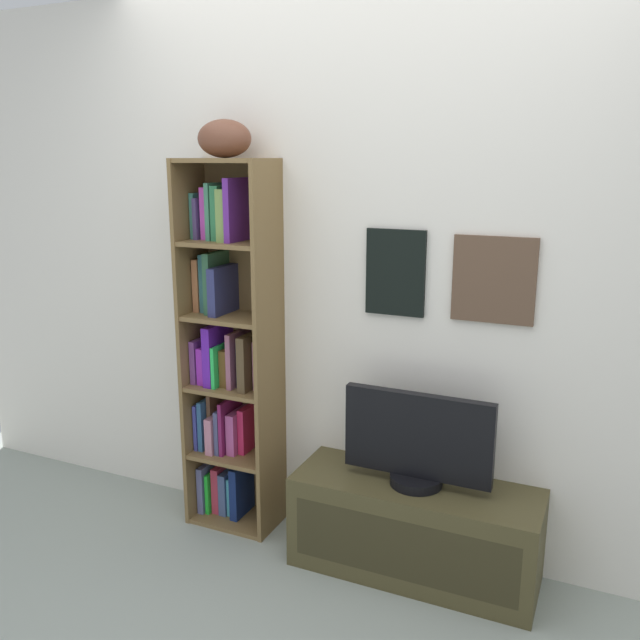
{
  "coord_description": "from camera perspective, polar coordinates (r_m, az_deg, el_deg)",
  "views": [
    {
      "loc": [
        0.97,
        -1.58,
        1.74
      ],
      "look_at": [
        -0.12,
        0.85,
        1.1
      ],
      "focal_mm": 37.4,
      "sensor_mm": 36.0,
      "label": 1
    }
  ],
  "objects": [
    {
      "name": "back_wall",
      "position": [
        2.92,
        4.54,
        3.7
      ],
      "size": [
        4.8,
        0.08,
        2.48
      ],
      "color": "silver",
      "rests_on": "ground"
    },
    {
      "name": "bookshelf",
      "position": [
        3.18,
        -7.75,
        -2.93
      ],
      "size": [
        0.43,
        0.27,
        1.74
      ],
      "color": "brown",
      "rests_on": "ground"
    },
    {
      "name": "football",
      "position": [
        3.01,
        -8.18,
        15.11
      ],
      "size": [
        0.27,
        0.2,
        0.16
      ],
      "primitive_type": "ellipsoid",
      "rotation": [
        0.0,
        0.0,
        0.17
      ],
      "color": "brown",
      "rests_on": "bookshelf"
    },
    {
      "name": "tv_stand",
      "position": [
        3.0,
        8.05,
        -17.26
      ],
      "size": [
        1.04,
        0.37,
        0.41
      ],
      "color": "#463F24",
      "rests_on": "ground"
    },
    {
      "name": "television",
      "position": [
        2.82,
        8.33,
        -10.25
      ],
      "size": [
        0.63,
        0.22,
        0.4
      ],
      "color": "black",
      "rests_on": "tv_stand"
    }
  ]
}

